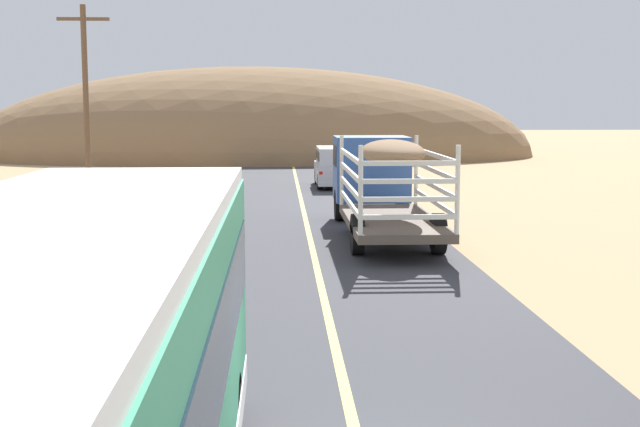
{
  "coord_description": "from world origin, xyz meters",
  "views": [
    {
      "loc": [
        -0.91,
        -8.6,
        4.04
      ],
      "look_at": [
        0.0,
        10.17,
        1.59
      ],
      "focal_mm": 47.37,
      "sensor_mm": 36.0,
      "label": 1
    }
  ],
  "objects_px": {
    "livestock_truck": "(378,175)",
    "power_pole_mid": "(86,95)",
    "bus": "(45,423)",
    "car_far": "(336,165)"
  },
  "relations": [
    {
      "from": "livestock_truck",
      "to": "bus",
      "type": "relative_size",
      "value": 0.97
    },
    {
      "from": "bus",
      "to": "car_far",
      "type": "bearing_deg",
      "value": 82.71
    },
    {
      "from": "bus",
      "to": "power_pole_mid",
      "type": "relative_size",
      "value": 1.22
    },
    {
      "from": "livestock_truck",
      "to": "car_far",
      "type": "height_order",
      "value": "livestock_truck"
    },
    {
      "from": "car_far",
      "to": "power_pole_mid",
      "type": "xyz_separation_m",
      "value": [
        -11.0,
        -3.81,
        3.3
      ]
    },
    {
      "from": "bus",
      "to": "livestock_truck",
      "type": "bearing_deg",
      "value": 76.79
    },
    {
      "from": "livestock_truck",
      "to": "car_far",
      "type": "relative_size",
      "value": 2.1
    },
    {
      "from": "livestock_truck",
      "to": "power_pole_mid",
      "type": "bearing_deg",
      "value": 138.3
    },
    {
      "from": "livestock_truck",
      "to": "power_pole_mid",
      "type": "xyz_separation_m",
      "value": [
        -11.42,
        10.18,
        2.6
      ]
    },
    {
      "from": "car_far",
      "to": "livestock_truck",
      "type": "bearing_deg",
      "value": -88.25
    }
  ]
}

